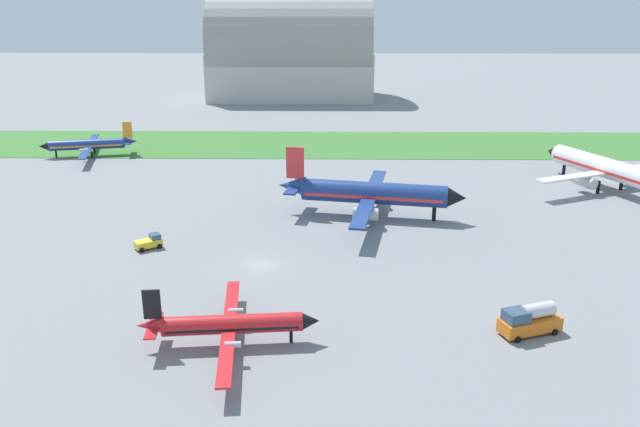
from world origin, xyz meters
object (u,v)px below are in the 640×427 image
at_px(airplane_parked_jet_far, 608,169).
at_px(fuel_truck_near_gate, 529,320).
at_px(airplane_taxiing_turboprop, 89,144).
at_px(airplane_foreground_turboprop, 229,324).
at_px(pushback_tug_midfield, 149,242).
at_px(airplane_midfield_jet, 370,193).

relative_size(airplane_parked_jet_far, fuel_truck_near_gate, 4.16).
bearing_deg(airplane_taxiing_turboprop, airplane_foreground_turboprop, 105.55).
distance_m(airplane_taxiing_turboprop, pushback_tug_midfield, 58.80).
bearing_deg(airplane_parked_jet_far, fuel_truck_near_gate, 126.39).
bearing_deg(fuel_truck_near_gate, pushback_tug_midfield, -47.21).
bearing_deg(airplane_taxiing_turboprop, fuel_truck_near_gate, 121.34).
bearing_deg(fuel_truck_near_gate, airplane_parked_jet_far, -139.36).
bearing_deg(airplane_midfield_jet, fuel_truck_near_gate, -58.41).
relative_size(airplane_parked_jet_far, airplane_foreground_turboprop, 1.35).
relative_size(airplane_taxiing_turboprop, airplane_parked_jet_far, 0.81).
distance_m(airplane_foreground_turboprop, pushback_tug_midfield, 29.70).
bearing_deg(fuel_truck_near_gate, airplane_taxiing_turboprop, -66.68).
bearing_deg(pushback_tug_midfield, airplane_midfield_jet, -10.04).
bearing_deg(airplane_taxiing_turboprop, airplane_midfield_jet, 133.83).
relative_size(airplane_midfield_jet, airplane_taxiing_turboprop, 1.28).
bearing_deg(airplane_foreground_turboprop, airplane_midfield_jet, 61.98).
height_order(airplane_taxiing_turboprop, pushback_tug_midfield, airplane_taxiing_turboprop).
bearing_deg(airplane_taxiing_turboprop, pushback_tug_midfield, 104.53).
bearing_deg(pushback_tug_midfield, airplane_foreground_turboprop, -93.84).
bearing_deg(airplane_midfield_jet, pushback_tug_midfield, -145.97).
height_order(fuel_truck_near_gate, pushback_tug_midfield, fuel_truck_near_gate).
bearing_deg(airplane_parked_jet_far, airplane_taxiing_turboprop, 52.07).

